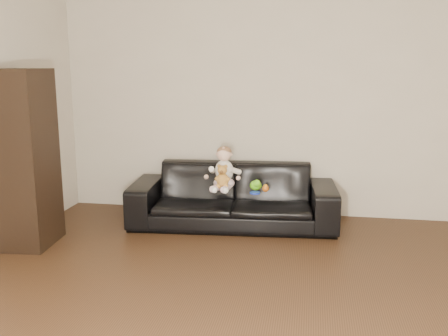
% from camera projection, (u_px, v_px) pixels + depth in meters
% --- Properties ---
extents(wall_back, '(5.00, 0.00, 5.00)m').
position_uv_depth(wall_back, '(282.00, 100.00, 5.53)').
color(wall_back, beige).
rests_on(wall_back, ground).
extents(sofa, '(2.23, 1.01, 0.63)m').
position_uv_depth(sofa, '(233.00, 196.00, 5.33)').
color(sofa, black).
rests_on(sofa, floor).
extents(cabinet, '(0.46, 0.60, 1.66)m').
position_uv_depth(cabinet, '(26.00, 159.00, 4.64)').
color(cabinet, black).
rests_on(cabinet, floor).
extents(shelf_item, '(0.20, 0.26, 0.28)m').
position_uv_depth(shelf_item, '(25.00, 119.00, 4.56)').
color(shelf_item, silver).
rests_on(shelf_item, cabinet).
extents(baby, '(0.33, 0.40, 0.45)m').
position_uv_depth(baby, '(224.00, 170.00, 5.17)').
color(baby, silver).
rests_on(baby, sofa).
extents(teddy_bear, '(0.16, 0.16, 0.23)m').
position_uv_depth(teddy_bear, '(222.00, 176.00, 5.05)').
color(teddy_bear, '#B27D32').
rests_on(teddy_bear, sofa).
extents(toy_green, '(0.14, 0.16, 0.10)m').
position_uv_depth(toy_green, '(256.00, 185.00, 5.15)').
color(toy_green, '#60CF18').
rests_on(toy_green, sofa).
extents(toy_rattle, '(0.08, 0.08, 0.07)m').
position_uv_depth(toy_rattle, '(265.00, 189.00, 5.08)').
color(toy_rattle, '#CE6318').
rests_on(toy_rattle, sofa).
extents(toy_blue_disc, '(0.11, 0.11, 0.02)m').
position_uv_depth(toy_blue_disc, '(255.00, 193.00, 5.03)').
color(toy_blue_disc, '#172DBC').
rests_on(toy_blue_disc, sofa).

